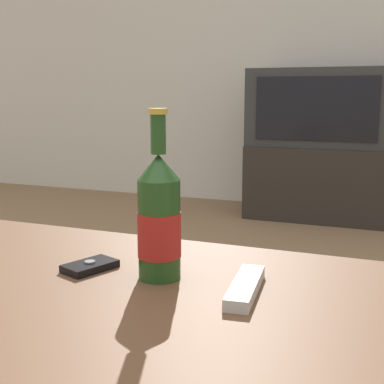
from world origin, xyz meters
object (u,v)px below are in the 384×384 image
beer_bottle (159,219)px  cell_phone (90,266)px  tv_stand (318,182)px  remote_control (245,287)px  television (321,108)px

beer_bottle → cell_phone: bearing=-176.1°
beer_bottle → tv_stand: bearing=92.6°
remote_control → television: bearing=89.4°
beer_bottle → cell_phone: (-0.14, -0.01, -0.10)m
beer_bottle → cell_phone: 0.17m
tv_stand → cell_phone: (-0.02, -2.62, 0.24)m
remote_control → tv_stand: bearing=89.4°
television → cell_phone: size_ratio=7.85×
remote_control → beer_bottle: bearing=168.1°
tv_stand → television: 0.47m
tv_stand → television: size_ratio=0.99×
tv_stand → cell_phone: size_ratio=7.79×
cell_phone → remote_control: (0.30, -0.01, 0.00)m
tv_stand → beer_bottle: beer_bottle is taller
cell_phone → remote_control: bearing=19.4°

